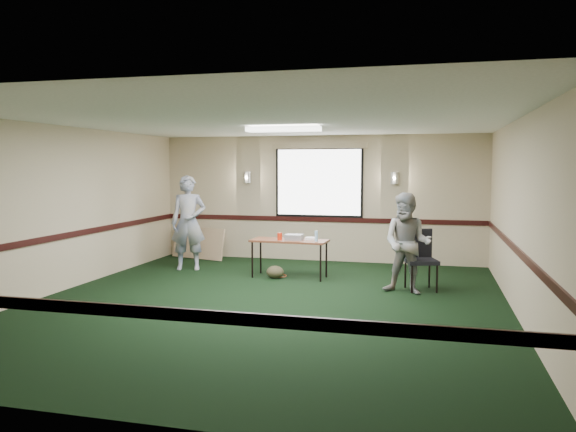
% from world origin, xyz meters
% --- Properties ---
extents(ground, '(8.00, 8.00, 0.00)m').
position_xyz_m(ground, '(0.00, 0.00, 0.00)').
color(ground, black).
rests_on(ground, ground).
extents(room_shell, '(8.00, 8.02, 8.00)m').
position_xyz_m(room_shell, '(0.00, 2.12, 1.58)').
color(room_shell, beige).
rests_on(room_shell, ground).
extents(folding_table, '(1.43, 0.63, 0.70)m').
position_xyz_m(folding_table, '(-0.16, 2.02, 0.65)').
color(folding_table, '#572E19').
rests_on(folding_table, ground).
extents(projector, '(0.31, 0.26, 0.10)m').
position_xyz_m(projector, '(-0.06, 2.00, 0.75)').
color(projector, gray).
rests_on(projector, folding_table).
extents(game_console, '(0.20, 0.16, 0.05)m').
position_xyz_m(game_console, '(0.23, 2.09, 0.72)').
color(game_console, white).
rests_on(game_console, folding_table).
extents(red_cup, '(0.09, 0.09, 0.13)m').
position_xyz_m(red_cup, '(-0.31, 1.92, 0.77)').
color(red_cup, red).
rests_on(red_cup, folding_table).
extents(water_bottle, '(0.06, 0.06, 0.19)m').
position_xyz_m(water_bottle, '(0.37, 1.89, 0.80)').
color(water_bottle, '#90C5EB').
rests_on(water_bottle, folding_table).
extents(duffel_bag, '(0.36, 0.29, 0.23)m').
position_xyz_m(duffel_bag, '(-0.39, 1.88, 0.11)').
color(duffel_bag, '#4B442B').
rests_on(duffel_bag, ground).
extents(cable_coil, '(0.41, 0.41, 0.02)m').
position_xyz_m(cable_coil, '(-0.39, 2.07, 0.01)').
color(cable_coil, '#C54018').
rests_on(cable_coil, ground).
extents(folded_table, '(1.35, 0.55, 0.69)m').
position_xyz_m(folded_table, '(-2.64, 3.60, 0.34)').
color(folded_table, tan).
rests_on(folded_table, ground).
extents(conference_chair, '(0.61, 0.63, 1.00)m').
position_xyz_m(conference_chair, '(2.18, 1.60, 0.58)').
color(conference_chair, black).
rests_on(conference_chair, ground).
extents(person_left, '(0.78, 0.62, 1.86)m').
position_xyz_m(person_left, '(-2.29, 2.32, 0.93)').
color(person_left, '#435694').
rests_on(person_left, ground).
extents(person_right, '(0.89, 0.76, 1.62)m').
position_xyz_m(person_right, '(1.99, 1.22, 0.81)').
color(person_right, '#7597B6').
rests_on(person_right, ground).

